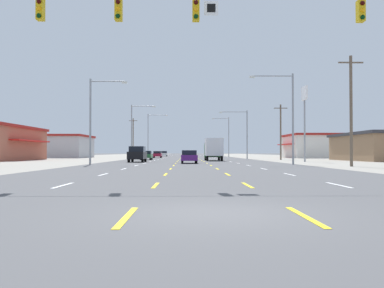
{
  "coord_description": "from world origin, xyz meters",
  "views": [
    {
      "loc": [
        -0.59,
        -8.47,
        1.27
      ],
      "look_at": [
        0.59,
        72.37,
        2.86
      ],
      "focal_mm": 38.05,
      "sensor_mm": 36.0,
      "label": 1
    }
  ],
  "objects": [
    {
      "name": "streetlight_right_row_1",
      "position": [
        9.53,
        62.8,
        5.14
      ],
      "size": [
        5.02,
        0.26,
        8.59
      ],
      "color": "gray",
      "rests_on": "ground"
    },
    {
      "name": "hatchback_far_left_farther",
      "position": [
        -6.87,
        107.94,
        0.78
      ],
      "size": [
        1.72,
        3.9,
        1.54
      ],
      "color": "white",
      "rests_on": "ground"
    },
    {
      "name": "storefront_right_row_1",
      "position": [
        27.22,
        50.7,
        2.07
      ],
      "size": [
        8.66,
        16.63,
        4.1
      ],
      "color": "#8C6B4C",
      "rests_on": "ground"
    },
    {
      "name": "suv_far_left_near",
      "position": [
        -6.75,
        42.95,
        1.03
      ],
      "size": [
        1.98,
        4.9,
        1.98
      ],
      "color": "black",
      "rests_on": "ground"
    },
    {
      "name": "signal_span_wire",
      "position": [
        -0.21,
        8.74,
        5.32
      ],
      "size": [
        25.45,
        0.53,
        9.15
      ],
      "color": "brown",
      "rests_on": "ground"
    },
    {
      "name": "lane_markings",
      "position": [
        0.0,
        104.5,
        0.01
      ],
      "size": [
        10.64,
        227.6,
        0.01
      ],
      "color": "white",
      "rests_on": "ground"
    },
    {
      "name": "sedan_far_left_far",
      "position": [
        -6.86,
        80.58,
        0.76
      ],
      "size": [
        1.8,
        4.5,
        1.46
      ],
      "color": "maroon",
      "rests_on": "ground"
    },
    {
      "name": "ground_plane",
      "position": [
        0.0,
        66.0,
        0.0
      ],
      "size": [
        572.0,
        572.0,
        0.0
      ],
      "primitive_type": "plane",
      "color": "#4C4C4F"
    },
    {
      "name": "lot_apron_left",
      "position": [
        -24.75,
        66.0,
        0.0
      ],
      "size": [
        28.0,
        440.0,
        0.01
      ],
      "primitive_type": "cube",
      "color": "gray",
      "rests_on": "ground"
    },
    {
      "name": "storefront_right_row_2",
      "position": [
        27.61,
        80.56,
        2.61
      ],
      "size": [
        12.98,
        14.24,
        5.17
      ],
      "color": "silver",
      "rests_on": "ground"
    },
    {
      "name": "streetlight_left_row_1",
      "position": [
        -9.71,
        62.8,
        5.57
      ],
      "size": [
        4.27,
        0.26,
        9.57
      ],
      "color": "gray",
      "rests_on": "ground"
    },
    {
      "name": "pole_sign_right_row_1",
      "position": [
        14.83,
        44.05,
        7.45
      ],
      "size": [
        0.24,
        2.1,
        9.83
      ],
      "color": "gray",
      "rests_on": "ground"
    },
    {
      "name": "streetlight_left_row_2",
      "position": [
        -9.64,
        93.48,
        6.3
      ],
      "size": [
        4.99,
        0.26,
        10.81
      ],
      "color": "gray",
      "rests_on": "ground"
    },
    {
      "name": "box_truck_inner_right_mid",
      "position": [
        3.43,
        51.17,
        1.84
      ],
      "size": [
        2.4,
        7.2,
        3.23
      ],
      "color": "#235B2D",
      "rests_on": "ground"
    },
    {
      "name": "streetlight_right_row_2",
      "position": [
        9.71,
        93.48,
        5.79
      ],
      "size": [
        4.34,
        0.26,
        9.98
      ],
      "color": "gray",
      "rests_on": "ground"
    },
    {
      "name": "utility_pole_left_row_2",
      "position": [
        -14.23,
        96.2,
        5.16
      ],
      "size": [
        2.2,
        0.26,
        9.93
      ],
      "color": "brown",
      "rests_on": "ground"
    },
    {
      "name": "utility_pole_right_row_1",
      "position": [
        14.79,
        57.26,
        4.7
      ],
      "size": [
        2.2,
        0.26,
        9.01
      ],
      "color": "brown",
      "rests_on": "ground"
    },
    {
      "name": "sedan_center_turn_nearest",
      "position": [
        -0.24,
        37.21,
        0.76
      ],
      "size": [
        1.8,
        4.5,
        1.46
      ],
      "color": "#4C196B",
      "rests_on": "ground"
    },
    {
      "name": "streetlight_left_row_0",
      "position": [
        -9.75,
        32.12,
        5.0
      ],
      "size": [
        3.76,
        0.26,
        8.59
      ],
      "color": "gray",
      "rests_on": "ground"
    },
    {
      "name": "utility_pole_right_row_0",
      "position": [
        13.93,
        26.97,
        5.08
      ],
      "size": [
        2.2,
        0.26,
        9.76
      ],
      "color": "brown",
      "rests_on": "ground"
    },
    {
      "name": "sedan_far_left_midfar",
      "position": [
        -7.08,
        57.99,
        0.76
      ],
      "size": [
        1.8,
        4.5,
        1.46
      ],
      "color": "#235B2D",
      "rests_on": "ground"
    },
    {
      "name": "streetlight_right_row_0",
      "position": [
        9.66,
        32.12,
        5.39
      ],
      "size": [
        4.46,
        0.26,
        9.18
      ],
      "color": "gray",
      "rests_on": "ground"
    },
    {
      "name": "lot_apron_right",
      "position": [
        24.75,
        66.0,
        0.0
      ],
      "size": [
        28.0,
        440.0,
        0.01
      ],
      "primitive_type": "cube",
      "color": "gray",
      "rests_on": "ground"
    },
    {
      "name": "storefront_left_row_2",
      "position": [
        -27.02,
        82.67,
        2.53
      ],
      "size": [
        9.25,
        14.59,
        5.02
      ],
      "color": "#B2B2B7",
      "rests_on": "ground"
    }
  ]
}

